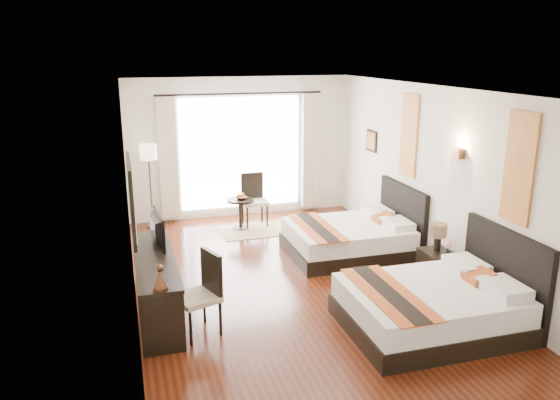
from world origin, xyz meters
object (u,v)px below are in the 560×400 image
object	(u,v)px
nightstand	(437,267)
window_chair	(255,210)
desk_chair	(199,310)
bed_near	(437,305)
television	(153,229)
bed_far	(353,237)
table_lamp	(438,232)
side_table	(240,214)
fruit_bowl	(241,198)
vase	(447,252)
floor_lamp	(149,158)
console_desk	(156,285)

from	to	relation	value
nightstand	window_chair	world-z (taller)	window_chair
desk_chair	nightstand	bearing A→B (deg)	167.67
desk_chair	bed_near	bearing A→B (deg)	146.33
desk_chair	television	bearing A→B (deg)	-90.07
bed_far	desk_chair	world-z (taller)	bed_far
table_lamp	television	distance (m)	4.02
nightstand	side_table	world-z (taller)	side_table
television	window_chair	distance (m)	3.48
nightstand	fruit_bowl	world-z (taller)	fruit_bowl
nightstand	desk_chair	size ratio (longest dim) A/B	0.51
bed_near	side_table	bearing A→B (deg)	108.45
bed_far	vase	bearing A→B (deg)	-67.23
floor_lamp	side_table	distance (m)	2.01
bed_near	table_lamp	distance (m)	1.49
fruit_bowl	window_chair	distance (m)	0.47
window_chair	vase	bearing A→B (deg)	27.33
vase	desk_chair	xyz separation A→B (m)	(-3.54, -0.28, -0.25)
vase	desk_chair	distance (m)	3.56
television	fruit_bowl	distance (m)	3.11
fruit_bowl	console_desk	bearing A→B (deg)	-120.72
bed_near	side_table	size ratio (longest dim) A/B	3.57
television	window_chair	bearing A→B (deg)	-42.63
table_lamp	console_desk	xyz separation A→B (m)	(-3.98, 0.19, -0.39)
nightstand	vase	world-z (taller)	vase
bed_far	desk_chair	bearing A→B (deg)	-145.77
fruit_bowl	nightstand	bearing A→B (deg)	-55.92
vase	table_lamp	bearing A→B (deg)	90.56
bed_far	desk_chair	size ratio (longest dim) A/B	1.99
table_lamp	side_table	distance (m)	3.94
console_desk	desk_chair	world-z (taller)	desk_chair
bed_near	vase	size ratio (longest dim) A/B	17.02
table_lamp	desk_chair	xyz separation A→B (m)	(-3.54, -0.53, -0.46)
bed_near	floor_lamp	size ratio (longest dim) A/B	1.30
floor_lamp	fruit_bowl	world-z (taller)	floor_lamp
bed_far	television	world-z (taller)	television
table_lamp	floor_lamp	xyz separation A→B (m)	(-3.81, 3.81, 0.59)
television	nightstand	bearing A→B (deg)	-105.50
bed_near	bed_far	bearing A→B (deg)	89.12
floor_lamp	window_chair	bearing A→B (deg)	-12.78
desk_chair	fruit_bowl	world-z (taller)	desk_chair
nightstand	side_table	size ratio (longest dim) A/B	0.87
floor_lamp	fruit_bowl	distance (m)	1.88
nightstand	desk_chair	bearing A→B (deg)	-172.31
bed_near	nightstand	size ratio (longest dim) A/B	4.08
bed_near	television	world-z (taller)	television
side_table	bed_far	bearing A→B (deg)	-50.06
bed_far	vase	xyz separation A→B (m)	(0.70, -1.66, 0.27)
table_lamp	floor_lamp	size ratio (longest dim) A/B	0.25
bed_far	table_lamp	bearing A→B (deg)	-63.77
vase	console_desk	size ratio (longest dim) A/B	0.06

